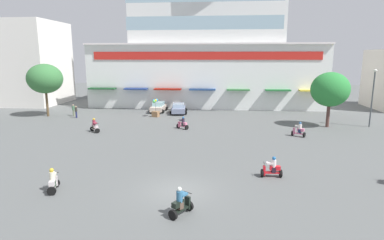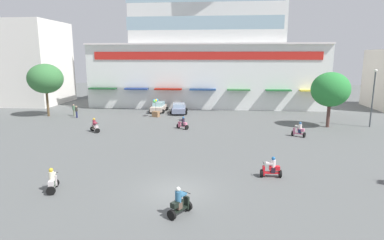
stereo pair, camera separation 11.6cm
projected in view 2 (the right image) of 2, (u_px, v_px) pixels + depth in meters
ground_plane at (195, 137)px, 31.95m from camera, size 128.00×128.00×0.00m
colonial_building at (207, 48)px, 51.94m from camera, size 36.76×14.66×21.44m
flank_building_left at (27, 63)px, 54.04m from camera, size 11.61×10.99×13.73m
plaza_tree_0 at (45, 79)px, 42.36m from camera, size 4.64×4.42×7.06m
plaza_tree_1 at (331, 90)px, 35.83m from camera, size 4.27×4.00×6.29m
parked_car_0 at (159, 107)px, 46.52m from camera, size 2.35×4.12×1.49m
parked_car_1 at (179, 108)px, 45.31m from camera, size 2.71×4.40×1.43m
scooter_rider_0 at (271, 169)px, 21.34m from camera, size 1.40×0.58×1.44m
scooter_rider_1 at (183, 124)px, 35.61m from camera, size 1.45×1.22×1.43m
scooter_rider_2 at (52, 182)px, 19.10m from camera, size 0.91×1.45×1.51m
scooter_rider_3 at (299, 130)px, 32.16m from camera, size 1.40×1.14×1.54m
scooter_rider_4 at (180, 203)px, 16.18m from camera, size 1.21×1.47×1.58m
scooter_rider_5 at (95, 126)px, 34.18m from camera, size 1.38×1.38×1.52m
pedestrian_0 at (77, 111)px, 42.06m from camera, size 0.41×0.41×1.61m
pedestrian_1 at (74, 109)px, 43.36m from camera, size 0.52×0.52×1.60m
streetlamp_near at (373, 94)px, 35.92m from camera, size 0.40×0.40×6.60m
balloon_vendor_cart at (156, 109)px, 42.65m from camera, size 1.06×0.90×2.44m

